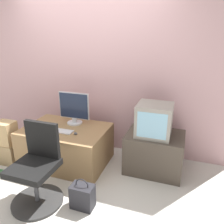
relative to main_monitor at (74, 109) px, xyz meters
name	(u,v)px	position (x,y,z in m)	size (l,w,h in m)	color
ground_plane	(51,190)	(0.09, -0.86, -0.79)	(12.00, 12.00, 0.00)	beige
wall_back	(91,70)	(0.09, 0.46, 0.51)	(4.40, 0.05, 2.60)	#CC9EA3
desk	(66,145)	(-0.05, -0.21, -0.51)	(1.21, 0.84, 0.56)	#937047
side_stand	(154,152)	(1.23, 0.01, -0.51)	(0.78, 0.58, 0.55)	#4C4238
main_monitor	(74,109)	(0.00, 0.00, 0.00)	(0.48, 0.23, 0.48)	silver
keyboard	(62,131)	(-0.02, -0.33, -0.23)	(0.30, 0.13, 0.01)	silver
mouse	(76,134)	(0.20, -0.36, -0.22)	(0.05, 0.04, 0.03)	#4C4C51
crt_tv	(154,120)	(1.20, -0.01, -0.02)	(0.45, 0.43, 0.43)	gray
office_chair	(37,171)	(0.07, -1.04, -0.40)	(0.58, 0.58, 0.93)	#333333
cardboard_box_lower	(9,153)	(-0.86, -0.51, -0.63)	(0.31, 0.24, 0.31)	#A3845B
cardboard_box_upper	(6,133)	(-0.86, -0.51, -0.31)	(0.27, 0.22, 0.34)	tan
handbag	(83,196)	(0.60, -0.98, -0.65)	(0.26, 0.16, 0.37)	#232328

